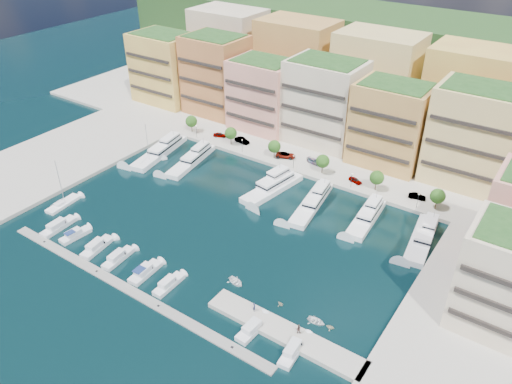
# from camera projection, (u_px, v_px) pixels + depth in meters

# --- Properties ---
(ground) EXTENTS (400.00, 400.00, 0.00)m
(ground) POSITION_uv_depth(u_px,v_px,m) (227.00, 223.00, 121.38)
(ground) COLOR black
(ground) RESTS_ON ground
(north_quay) EXTENTS (220.00, 64.00, 2.00)m
(north_quay) POSITION_uv_depth(u_px,v_px,m) (341.00, 134.00, 164.73)
(north_quay) COLOR #9E998E
(north_quay) RESTS_ON ground
(east_quay) EXTENTS (34.00, 76.00, 2.00)m
(east_quay) POSITION_uv_depth(u_px,v_px,m) (485.00, 364.00, 85.95)
(east_quay) COLOR #9E998E
(east_quay) RESTS_ON ground
(west_quay) EXTENTS (34.00, 76.00, 2.00)m
(west_quay) POSITION_uv_depth(u_px,v_px,m) (42.00, 167.00, 145.61)
(west_quay) COLOR #9E998E
(west_quay) RESTS_ON ground
(hillside) EXTENTS (240.00, 40.00, 58.00)m
(hillside) POSITION_uv_depth(u_px,v_px,m) (395.00, 91.00, 198.30)
(hillside) COLOR #1D3A18
(hillside) RESTS_ON ground
(south_pontoon) EXTENTS (72.00, 2.20, 0.35)m
(south_pontoon) POSITION_uv_depth(u_px,v_px,m) (127.00, 289.00, 101.84)
(south_pontoon) COLOR gray
(south_pontoon) RESTS_ON ground
(finger_pier) EXTENTS (32.00, 5.00, 2.00)m
(finger_pier) POSITION_uv_depth(u_px,v_px,m) (284.00, 335.00, 91.56)
(finger_pier) COLOR #9E998E
(finger_pier) RESTS_ON ground
(apartment_0) EXTENTS (22.00, 16.50, 24.80)m
(apartment_0) POSITION_uv_depth(u_px,v_px,m) (165.00, 68.00, 181.05)
(apartment_0) COLOR #E9CA55
(apartment_0) RESTS_ON north_quay
(apartment_1) EXTENTS (20.00, 16.50, 26.80)m
(apartment_1) POSITION_uv_depth(u_px,v_px,m) (216.00, 75.00, 171.34)
(apartment_1) COLOR #BB763E
(apartment_1) RESTS_ON north_quay
(apartment_2) EXTENTS (20.00, 15.50, 22.80)m
(apartment_2) POSITION_uv_depth(u_px,v_px,m) (263.00, 95.00, 160.89)
(apartment_2) COLOR #EC9683
(apartment_2) RESTS_ON north_quay
(apartment_3) EXTENTS (22.00, 16.50, 25.80)m
(apartment_3) POSITION_uv_depth(u_px,v_px,m) (324.00, 102.00, 151.39)
(apartment_3) COLOR beige
(apartment_3) RESTS_ON north_quay
(apartment_4) EXTENTS (20.00, 15.50, 23.80)m
(apartment_4) POSITION_uv_depth(u_px,v_px,m) (390.00, 124.00, 139.94)
(apartment_4) COLOR tan
(apartment_4) RESTS_ON north_quay
(apartment_5) EXTENTS (22.00, 16.50, 26.80)m
(apartment_5) POSITION_uv_depth(u_px,v_px,m) (475.00, 136.00, 129.96)
(apartment_5) COLOR tan
(apartment_5) RESTS_ON north_quay
(backblock_0) EXTENTS (26.00, 18.00, 30.00)m
(backblock_0) POSITION_uv_depth(u_px,v_px,m) (229.00, 50.00, 191.13)
(backblock_0) COLOR beige
(backblock_0) RESTS_ON north_quay
(backblock_1) EXTENTS (26.00, 18.00, 30.00)m
(backblock_1) POSITION_uv_depth(u_px,v_px,m) (296.00, 63.00, 176.69)
(backblock_1) COLOR tan
(backblock_1) RESTS_ON north_quay
(backblock_2) EXTENTS (26.00, 18.00, 30.00)m
(backblock_2) POSITION_uv_depth(u_px,v_px,m) (376.00, 80.00, 162.26)
(backblock_2) COLOR tan
(backblock_2) RESTS_ON north_quay
(backblock_3) EXTENTS (26.00, 18.00, 30.00)m
(backblock_3) POSITION_uv_depth(u_px,v_px,m) (471.00, 99.00, 147.83)
(backblock_3) COLOR #E9CA55
(backblock_3) RESTS_ON north_quay
(tree_0) EXTENTS (3.80, 3.80, 5.65)m
(tree_0) POSITION_uv_depth(u_px,v_px,m) (191.00, 121.00, 161.54)
(tree_0) COLOR #473323
(tree_0) RESTS_ON north_quay
(tree_1) EXTENTS (3.80, 3.80, 5.65)m
(tree_1) POSITION_uv_depth(u_px,v_px,m) (231.00, 133.00, 153.84)
(tree_1) COLOR #473323
(tree_1) RESTS_ON north_quay
(tree_2) EXTENTS (3.80, 3.80, 5.65)m
(tree_2) POSITION_uv_depth(u_px,v_px,m) (274.00, 147.00, 146.14)
(tree_2) COLOR #473323
(tree_2) RESTS_ON north_quay
(tree_3) EXTENTS (3.80, 3.80, 5.65)m
(tree_3) POSITION_uv_depth(u_px,v_px,m) (323.00, 161.00, 138.45)
(tree_3) COLOR #473323
(tree_3) RESTS_ON north_quay
(tree_4) EXTENTS (3.80, 3.80, 5.65)m
(tree_4) POSITION_uv_depth(u_px,v_px,m) (377.00, 178.00, 130.75)
(tree_4) COLOR #473323
(tree_4) RESTS_ON north_quay
(tree_5) EXTENTS (3.80, 3.80, 5.65)m
(tree_5) POSITION_uv_depth(u_px,v_px,m) (438.00, 196.00, 123.05)
(tree_5) COLOR #473323
(tree_5) RESTS_ON north_quay
(lamppost_0) EXTENTS (0.30, 0.30, 4.20)m
(lamppost_0) POSITION_uv_depth(u_px,v_px,m) (196.00, 129.00, 158.49)
(lamppost_0) COLOR black
(lamppost_0) RESTS_ON north_quay
(lamppost_1) EXTENTS (0.30, 0.30, 4.20)m
(lamppost_1) POSITION_uv_depth(u_px,v_px,m) (242.00, 144.00, 149.83)
(lamppost_1) COLOR black
(lamppost_1) RESTS_ON north_quay
(lamppost_2) EXTENTS (0.30, 0.30, 4.20)m
(lamppost_2) POSITION_uv_depth(u_px,v_px,m) (294.00, 160.00, 141.17)
(lamppost_2) COLOR black
(lamppost_2) RESTS_ON north_quay
(lamppost_3) EXTENTS (0.30, 0.30, 4.20)m
(lamppost_3) POSITION_uv_depth(u_px,v_px,m) (352.00, 178.00, 132.51)
(lamppost_3) COLOR black
(lamppost_3) RESTS_ON north_quay
(lamppost_4) EXTENTS (0.30, 0.30, 4.20)m
(lamppost_4) POSITION_uv_depth(u_px,v_px,m) (418.00, 198.00, 123.85)
(lamppost_4) COLOR black
(lamppost_4) RESTS_ON north_quay
(yacht_0) EXTENTS (9.01, 24.22, 7.30)m
(yacht_0) POSITION_uv_depth(u_px,v_px,m) (162.00, 150.00, 152.18)
(yacht_0) COLOR white
(yacht_0) RESTS_ON ground
(yacht_1) EXTENTS (7.90, 21.86, 7.30)m
(yacht_1) POSITION_uv_depth(u_px,v_px,m) (193.00, 159.00, 147.34)
(yacht_1) COLOR white
(yacht_1) RESTS_ON ground
(yacht_3) EXTENTS (7.92, 20.86, 7.30)m
(yacht_3) POSITION_uv_depth(u_px,v_px,m) (274.00, 186.00, 134.10)
(yacht_3) COLOR white
(yacht_3) RESTS_ON ground
(yacht_4) EXTENTS (7.61, 22.27, 7.30)m
(yacht_4) POSITION_uv_depth(u_px,v_px,m) (313.00, 202.00, 127.68)
(yacht_4) COLOR white
(yacht_4) RESTS_ON ground
(yacht_5) EXTENTS (5.79, 18.25, 7.30)m
(yacht_5) POSITION_uv_depth(u_px,v_px,m) (367.00, 216.00, 122.09)
(yacht_5) COLOR white
(yacht_5) RESTS_ON ground
(yacht_6) EXTENTS (7.02, 19.74, 7.30)m
(yacht_6) POSITION_uv_depth(u_px,v_px,m) (423.00, 237.00, 114.90)
(yacht_6) COLOR white
(yacht_6) RESTS_ON ground
(cruiser_0) EXTENTS (3.15, 9.32, 2.55)m
(cruiser_0) POSITION_uv_depth(u_px,v_px,m) (58.00, 227.00, 119.31)
(cruiser_0) COLOR silver
(cruiser_0) RESTS_ON ground
(cruiser_1) EXTENTS (3.08, 7.55, 2.66)m
(cruiser_1) POSITION_uv_depth(u_px,v_px,m) (75.00, 235.00, 116.34)
(cruiser_1) COLOR silver
(cruiser_1) RESTS_ON ground
(cruiser_2) EXTENTS (3.78, 8.85, 2.55)m
(cruiser_2) POSITION_uv_depth(u_px,v_px,m) (97.00, 247.00, 112.66)
(cruiser_2) COLOR silver
(cruiser_2) RESTS_ON ground
(cruiser_3) EXTENTS (3.11, 8.40, 2.55)m
(cruiser_3) POSITION_uv_depth(u_px,v_px,m) (118.00, 258.00, 109.34)
(cruiser_3) COLOR silver
(cruiser_3) RESTS_ON ground
(cruiser_4) EXTENTS (3.20, 8.20, 2.66)m
(cruiser_4) POSITION_uv_depth(u_px,v_px,m) (145.00, 272.00, 105.35)
(cruiser_4) COLOR silver
(cruiser_4) RESTS_ON ground
(cruiser_5) EXTENTS (2.56, 7.69, 2.55)m
(cruiser_5) POSITION_uv_depth(u_px,v_px,m) (169.00, 285.00, 102.13)
(cruiser_5) COLOR silver
(cruiser_5) RESTS_ON ground
(cruiser_8) EXTENTS (2.90, 7.85, 2.55)m
(cruiser_8) POSITION_uv_depth(u_px,v_px,m) (253.00, 329.00, 92.03)
(cruiser_8) COLOR silver
(cruiser_8) RESTS_ON ground
(cruiser_9) EXTENTS (3.07, 8.65, 2.55)m
(cruiser_9) POSITION_uv_depth(u_px,v_px,m) (293.00, 350.00, 87.81)
(cruiser_9) COLOR silver
(cruiser_9) RESTS_ON ground
(sailboat_0) EXTENTS (3.76, 9.74, 13.20)m
(sailboat_0) POSITION_uv_depth(u_px,v_px,m) (63.00, 204.00, 127.99)
(sailboat_0) COLOR white
(sailboat_0) RESTS_ON ground
(sailboat_2) EXTENTS (5.35, 9.66, 13.20)m
(sailboat_2) POSITION_uv_depth(u_px,v_px,m) (149.00, 164.00, 146.45)
(sailboat_2) COLOR white
(sailboat_2) RESTS_ON ground
(tender_2) EXTENTS (3.59, 2.60, 0.73)m
(tender_2) POSITION_uv_depth(u_px,v_px,m) (316.00, 321.00, 93.84)
(tender_2) COLOR white
(tender_2) RESTS_ON ground
(tender_0) EXTENTS (4.41, 3.63, 0.79)m
(tender_0) POSITION_uv_depth(u_px,v_px,m) (236.00, 282.00, 103.07)
(tender_0) COLOR white
(tender_0) RESTS_ON ground
(tender_1) EXTENTS (1.81, 1.71, 0.76)m
(tender_1) POSITION_uv_depth(u_px,v_px,m) (280.00, 304.00, 97.73)
(tender_1) COLOR #C4B896
(tender_1) RESTS_ON ground
(tender_3) EXTENTS (1.83, 1.63, 0.88)m
(tender_3) POSITION_uv_depth(u_px,v_px,m) (330.00, 327.00, 92.57)
(tender_3) COLOR beige
(tender_3) RESTS_ON ground
(car_0) EXTENTS (4.49, 3.26, 1.42)m
(car_0) POSITION_uv_depth(u_px,v_px,m) (220.00, 135.00, 159.95)
(car_0) COLOR gray
(car_0) RESTS_ON north_quay
(car_1) EXTENTS (5.31, 2.42, 1.69)m
(car_1) POSITION_uv_depth(u_px,v_px,m) (242.00, 140.00, 156.20)
(car_1) COLOR gray
(car_1) RESTS_ON north_quay
(car_2) EXTENTS (6.26, 4.46, 1.58)m
(car_2) POSITION_uv_depth(u_px,v_px,m) (286.00, 155.00, 147.89)
(car_2) COLOR gray
(car_2) RESTS_ON north_quay
(car_3) EXTENTS (4.91, 2.67, 1.35)m
(car_3) POSITION_uv_depth(u_px,v_px,m) (314.00, 161.00, 144.78)
(car_3) COLOR gray
(car_3) RESTS_ON north_quay
(car_4) EXTENTS (4.22, 2.58, 1.34)m
(car_4) POSITION_uv_depth(u_px,v_px,m) (355.00, 180.00, 135.65)
(car_4) COLOR gray
(car_4) RESTS_ON north_quay
(car_5) EXTENTS (4.57, 2.40, 1.43)m
(car_5) POSITION_uv_depth(u_px,v_px,m) (417.00, 196.00, 128.62)
(car_5) COLOR gray
(car_5) RESTS_ON north_quay
(person_0) EXTENTS (0.74, 0.85, 1.97)m
(person_0) POSITION_uv_depth(u_px,v_px,m) (254.00, 307.00, 94.79)
(person_0) COLOR #262E4D
(person_0) RESTS_ON finger_pier
(person_1) EXTENTS (1.22, 1.15, 1.98)m
(person_1) POSITION_uv_depth(u_px,v_px,m) (298.00, 329.00, 90.13)
(person_1) COLOR #4E352F
(person_1) RESTS_ON finger_pier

